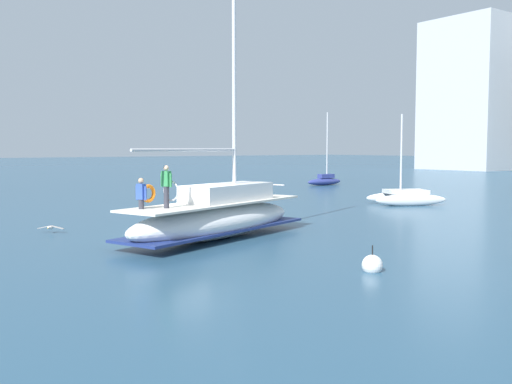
% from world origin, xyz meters
% --- Properties ---
extents(ground_plane, '(400.00, 400.00, 0.00)m').
position_xyz_m(ground_plane, '(0.00, 0.00, 0.00)').
color(ground_plane, '#284C66').
extents(main_sailboat, '(5.29, 9.87, 12.16)m').
position_xyz_m(main_sailboat, '(0.51, 0.93, 0.90)').
color(main_sailboat, white).
rests_on(main_sailboat, ground).
extents(moored_sloop_near, '(4.20, 5.17, 5.83)m').
position_xyz_m(moored_sloop_near, '(-3.92, 18.23, 0.54)').
color(moored_sloop_near, silver).
rests_on(moored_sloop_near, ground).
extents(moored_sloop_far, '(1.03, 4.26, 7.12)m').
position_xyz_m(moored_sloop_far, '(-21.24, 27.42, 0.50)').
color(moored_sloop_far, navy).
rests_on(moored_sloop_far, ground).
extents(seagull, '(0.92, 0.94, 0.17)m').
position_xyz_m(seagull, '(-4.95, -4.13, 0.24)').
color(seagull, silver).
rests_on(seagull, ground).
extents(mooring_buoy, '(0.63, 0.63, 0.91)m').
position_xyz_m(mooring_buoy, '(8.62, 1.18, 0.19)').
color(mooring_buoy, silver).
rests_on(mooring_buoy, ground).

